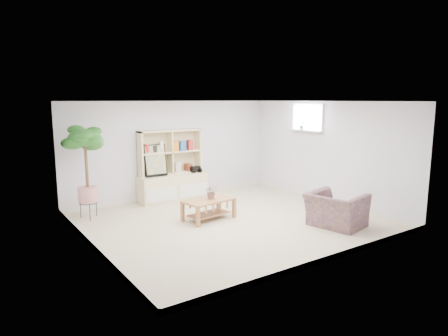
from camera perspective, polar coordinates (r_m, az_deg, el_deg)
floor at (r=8.15m, az=0.93°, el=-7.63°), size 5.50×5.00×0.01m
ceiling at (r=7.78m, az=0.98°, el=9.50°), size 5.50×5.00×0.01m
walls at (r=7.87m, az=0.95°, el=0.74°), size 5.51×5.01×2.40m
baseboard at (r=8.13m, az=0.93°, el=-7.29°), size 5.50×5.00×0.10m
window at (r=10.03m, az=11.88°, el=7.07°), size 0.10×0.98×0.68m
window_sill at (r=10.01m, az=11.58°, el=5.24°), size 0.14×1.00×0.04m
storage_unit at (r=9.75m, az=-7.39°, el=0.35°), size 1.71×0.58×1.71m
poster at (r=9.51m, az=-9.79°, el=1.06°), size 0.55×0.13×0.76m
toy_truck at (r=9.96m, az=-4.09°, el=-0.14°), size 0.33×0.23×0.17m
coffee_table at (r=8.23m, az=-2.19°, el=-5.93°), size 1.10×0.70×0.42m
table_plant at (r=8.20m, az=-1.81°, el=-3.37°), size 0.30×0.27×0.30m
floor_tree at (r=8.59m, az=-19.01°, el=-0.62°), size 0.91×0.91×1.93m
armchair at (r=8.04m, az=15.73°, el=-5.47°), size 1.06×1.16×0.75m
sill_plant at (r=10.08m, az=11.10°, el=6.03°), size 0.14×0.12×0.22m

